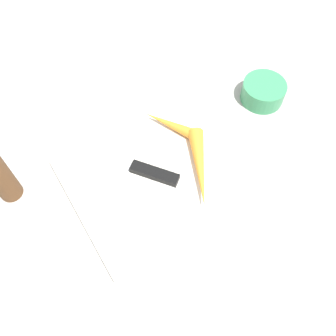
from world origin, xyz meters
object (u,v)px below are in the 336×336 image
at_px(carrot_short, 169,124).
at_px(small_bowl, 263,92).
at_px(knife, 148,171).
at_px(cutting_board, 168,170).
at_px(carrot_long, 200,167).

height_order(carrot_short, small_bowl, small_bowl).
bearing_deg(small_bowl, knife, 7.12).
bearing_deg(cutting_board, carrot_short, -123.46).
relative_size(cutting_board, carrot_short, 3.31).
relative_size(knife, carrot_short, 1.58).
bearing_deg(carrot_long, knife, -91.55).
xyz_separation_m(knife, small_bowl, (-0.30, -0.04, 0.00)).
xyz_separation_m(carrot_long, small_bowl, (-0.22, -0.08, -0.01)).
distance_m(knife, carrot_short, 0.11).
bearing_deg(knife, carrot_long, -157.20).
bearing_deg(small_bowl, cutting_board, 10.29).
bearing_deg(cutting_board, knife, -15.54).
xyz_separation_m(knife, carrot_long, (-0.08, 0.05, 0.01)).
bearing_deg(knife, carrot_short, -89.85).
xyz_separation_m(cutting_board, carrot_long, (-0.04, 0.04, 0.02)).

